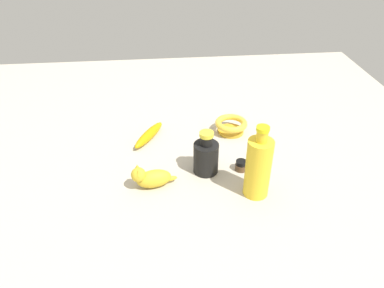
{
  "coord_description": "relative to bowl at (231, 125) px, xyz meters",
  "views": [
    {
      "loc": [
        -1.05,
        0.11,
        0.79
      ],
      "look_at": [
        0.0,
        0.0,
        0.08
      ],
      "focal_mm": 34.81,
      "sensor_mm": 36.0,
      "label": 1
    }
  ],
  "objects": [
    {
      "name": "nail_polish_jar",
      "position": [
        -0.24,
        0.01,
        -0.01
      ],
      "size": [
        0.04,
        0.04,
        0.04
      ],
      "color": "brown",
      "rests_on": "ground"
    },
    {
      "name": "banana",
      "position": [
        -0.02,
        0.32,
        -0.01
      ],
      "size": [
        0.19,
        0.13,
        0.04
      ],
      "primitive_type": "ellipsoid",
      "rotation": [
        0.0,
        0.0,
        5.75
      ],
      "color": "#BD950B",
      "rests_on": "ground"
    },
    {
      "name": "ground",
      "position": [
        -0.18,
        0.17,
        -0.03
      ],
      "size": [
        2.0,
        2.0,
        0.0
      ],
      "primitive_type": "plane",
      "color": "#BCB29E"
    },
    {
      "name": "cat_figurine",
      "position": [
        -0.3,
        0.32,
        0.0
      ],
      "size": [
        0.08,
        0.15,
        0.09
      ],
      "color": "gold",
      "rests_on": "ground"
    },
    {
      "name": "bowl",
      "position": [
        0.0,
        0.0,
        0.0
      ],
      "size": [
        0.13,
        0.13,
        0.05
      ],
      "color": "gold",
      "rests_on": "ground"
    },
    {
      "name": "bottle_tall",
      "position": [
        -0.36,
        -0.01,
        0.07
      ],
      "size": [
        0.08,
        0.08,
        0.24
      ],
      "color": "yellow",
      "rests_on": "ground"
    },
    {
      "name": "bottle_short",
      "position": [
        -0.24,
        0.13,
        0.03
      ],
      "size": [
        0.08,
        0.08,
        0.16
      ],
      "color": "black",
      "rests_on": "ground"
    }
  ]
}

